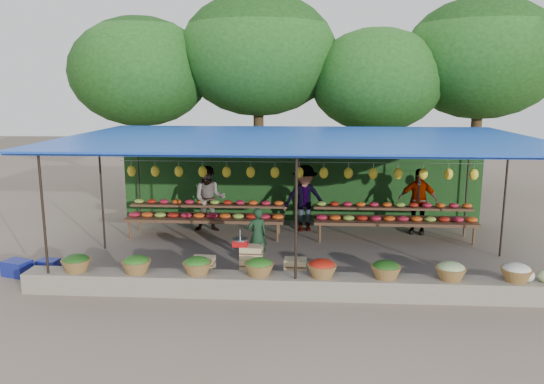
# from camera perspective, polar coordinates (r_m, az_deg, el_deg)

# --- Properties ---
(ground) EXTENTS (60.00, 60.00, 0.00)m
(ground) POSITION_cam_1_polar(r_m,az_deg,el_deg) (12.99, 2.79, -6.49)
(ground) COLOR #695A4D
(ground) RESTS_ON ground
(stone_curb) EXTENTS (10.60, 0.55, 0.40)m
(stone_curb) POSITION_cam_1_polar(r_m,az_deg,el_deg) (10.33, 2.55, -10.06)
(stone_curb) COLOR #6F6A59
(stone_curb) RESTS_ON ground
(stall_canopy) EXTENTS (10.80, 6.60, 2.82)m
(stall_canopy) POSITION_cam_1_polar(r_m,az_deg,el_deg) (12.50, 2.91, 5.39)
(stall_canopy) COLOR black
(stall_canopy) RESTS_ON ground
(produce_baskets) EXTENTS (8.98, 0.58, 0.34)m
(produce_baskets) POSITION_cam_1_polar(r_m,az_deg,el_deg) (10.21, 2.00, -8.14)
(produce_baskets) COLOR brown
(produce_baskets) RESTS_ON stone_curb
(netting_backdrop) EXTENTS (10.60, 0.06, 2.50)m
(netting_backdrop) POSITION_cam_1_polar(r_m,az_deg,el_deg) (15.76, 3.02, 1.33)
(netting_backdrop) COLOR #234E1C
(netting_backdrop) RESTS_ON ground
(tree_row) EXTENTS (16.51, 5.50, 7.12)m
(tree_row) POSITION_cam_1_polar(r_m,az_deg,el_deg) (18.49, 4.85, 13.50)
(tree_row) COLOR #322412
(tree_row) RESTS_ON ground
(fruit_table_left) EXTENTS (4.21, 0.95, 0.93)m
(fruit_table_left) POSITION_cam_1_polar(r_m,az_deg,el_deg) (14.38, -7.08, -2.32)
(fruit_table_left) COLOR #48291D
(fruit_table_left) RESTS_ON ground
(fruit_table_right) EXTENTS (4.21, 0.95, 0.93)m
(fruit_table_right) POSITION_cam_1_polar(r_m,az_deg,el_deg) (14.33, 13.00, -2.57)
(fruit_table_right) COLOR #48291D
(fruit_table_right) RESTS_ON ground
(crate_counter) EXTENTS (2.37, 0.36, 0.77)m
(crate_counter) POSITION_cam_1_polar(r_m,az_deg,el_deg) (11.00, -2.36, -8.10)
(crate_counter) COLOR tan
(crate_counter) RESTS_ON ground
(weighing_scale) EXTENTS (0.32, 0.32, 0.34)m
(weighing_scale) POSITION_cam_1_polar(r_m,az_deg,el_deg) (10.86, -3.44, -5.38)
(weighing_scale) COLOR red
(weighing_scale) RESTS_ON crate_counter
(vendor_seated) EXTENTS (0.55, 0.47, 1.27)m
(vendor_seated) POSITION_cam_1_polar(r_m,az_deg,el_deg) (12.11, -1.59, -4.67)
(vendor_seated) COLOR #18361E
(vendor_seated) RESTS_ON ground
(customer_left) EXTENTS (0.94, 0.76, 1.83)m
(customer_left) POSITION_cam_1_polar(r_m,az_deg,el_deg) (14.74, -6.74, -0.75)
(customer_left) COLOR slate
(customer_left) RESTS_ON ground
(customer_mid) EXTENTS (1.28, 0.85, 1.85)m
(customer_mid) POSITION_cam_1_polar(r_m,az_deg,el_deg) (14.71, 3.54, -0.68)
(customer_mid) COLOR slate
(customer_mid) RESTS_ON ground
(customer_right) EXTENTS (1.14, 0.70, 1.80)m
(customer_right) POSITION_cam_1_polar(r_m,az_deg,el_deg) (14.97, 15.41, -0.94)
(customer_right) COLOR slate
(customer_right) RESTS_ON ground
(blue_crate_front) EXTENTS (0.64, 0.54, 0.33)m
(blue_crate_front) POSITION_cam_1_polar(r_m,az_deg,el_deg) (12.63, -25.72, -7.37)
(blue_crate_front) COLOR navy
(blue_crate_front) RESTS_ON ground
(blue_crate_back) EXTENTS (0.48, 0.37, 0.26)m
(blue_crate_back) POSITION_cam_1_polar(r_m,az_deg,el_deg) (12.63, -22.92, -7.29)
(blue_crate_back) COLOR navy
(blue_crate_back) RESTS_ON ground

